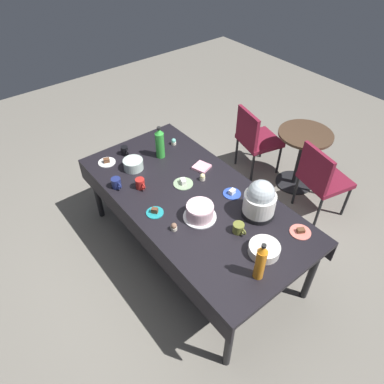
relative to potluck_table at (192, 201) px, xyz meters
name	(u,v)px	position (x,y,z in m)	size (l,w,h in m)	color
ground	(192,251)	(0.00, 0.00, -0.69)	(9.00, 9.00, 0.00)	slate
potluck_table	(192,201)	(0.00, 0.00, 0.00)	(2.20, 1.10, 0.75)	black
frosted_layer_cake	(200,212)	(0.24, -0.11, 0.13)	(0.27, 0.27, 0.13)	silver
slow_cooker	(260,200)	(0.50, 0.29, 0.22)	(0.27, 0.27, 0.34)	black
glass_salad_bowl	(133,164)	(-0.65, -0.19, 0.11)	(0.19, 0.19, 0.10)	#B2C6BC
ceramic_snack_bowl	(264,249)	(0.81, 0.03, 0.10)	(0.23, 0.23, 0.07)	silver
dessert_plate_coral	(300,232)	(0.85, 0.40, 0.07)	(0.17, 0.17, 0.04)	#E07266
dessert_plate_cobalt	(232,193)	(0.19, 0.29, 0.07)	(0.16, 0.16, 0.05)	#2D4CB2
dessert_plate_sage	(183,183)	(-0.18, 0.04, 0.07)	(0.18, 0.18, 0.05)	#8CA87F
dessert_plate_teal	(155,212)	(-0.03, -0.37, 0.07)	(0.14, 0.14, 0.05)	teal
dessert_plate_white	(107,162)	(-0.89, -0.35, 0.07)	(0.17, 0.17, 0.05)	white
cupcake_mint	(202,177)	(-0.12, 0.21, 0.09)	(0.05, 0.05, 0.07)	beige
cupcake_vanilla	(174,227)	(0.21, -0.35, 0.09)	(0.05, 0.05, 0.07)	beige
cupcake_lemon	(174,142)	(-0.74, 0.34, 0.09)	(0.05, 0.05, 0.07)	beige
soda_bottle_lime_soda	(160,143)	(-0.65, 0.12, 0.22)	(0.09, 0.09, 0.33)	green
soda_bottle_orange_juice	(260,262)	(0.92, -0.15, 0.22)	(0.07, 0.07, 0.33)	orange
coffee_mug_black	(125,151)	(-0.90, -0.14, 0.11)	(0.11, 0.07, 0.09)	black
coffee_mug_olive	(239,228)	(0.54, 0.03, 0.10)	(0.13, 0.09, 0.08)	olive
coffee_mug_navy	(116,183)	(-0.51, -0.45, 0.11)	(0.13, 0.09, 0.10)	navy
coffee_mug_red	(140,184)	(-0.37, -0.29, 0.11)	(0.12, 0.08, 0.10)	#B2231E
paper_napkin_stack	(202,167)	(-0.25, 0.32, 0.07)	(0.14, 0.14, 0.02)	pink
maroon_chair_left	(255,137)	(-0.57, 1.41, -0.20)	(0.53, 0.53, 0.85)	maroon
maroon_chair_right	(321,177)	(0.38, 1.41, -0.20)	(0.53, 0.53, 0.85)	maroon
round_cafe_table	(302,150)	(-0.05, 1.63, -0.19)	(0.60, 0.60, 0.72)	#473323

